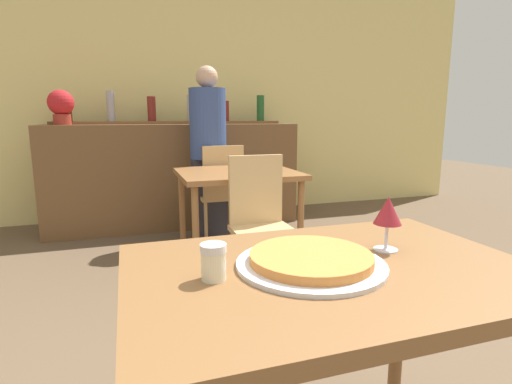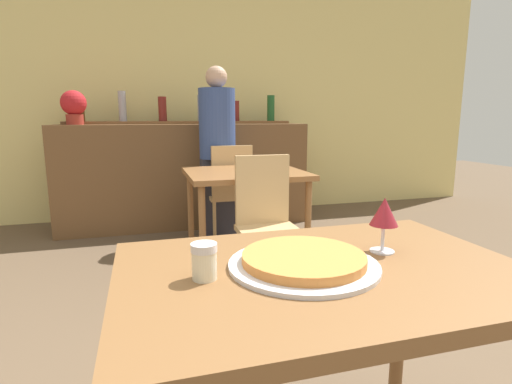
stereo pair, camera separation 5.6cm
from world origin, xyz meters
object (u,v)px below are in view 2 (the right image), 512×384
at_px(wine_glass, 384,213).
at_px(cheese_shaker, 204,261).
at_px(chair_far_side_front, 266,215).
at_px(potted_plant, 74,105).
at_px(pizza_tray, 303,261).
at_px(chair_far_side_back, 230,187).
at_px(person_standing, 218,148).

bearing_deg(wine_glass, cheese_shaker, -174.03).
distance_m(chair_far_side_front, potted_plant, 2.39).
distance_m(chair_far_side_front, pizza_tray, 1.66).
height_order(chair_far_side_front, chair_far_side_back, same).
xyz_separation_m(chair_far_side_front, chair_far_side_back, (0.00, 1.15, 0.00)).
bearing_deg(pizza_tray, cheese_shaker, -178.75).
bearing_deg(person_standing, potted_plant, 157.87).
relative_size(person_standing, potted_plant, 4.95).
height_order(pizza_tray, person_standing, person_standing).
xyz_separation_m(wine_glass, potted_plant, (-1.26, 3.32, 0.38)).
height_order(chair_far_side_back, person_standing, person_standing).
bearing_deg(chair_far_side_back, potted_plant, -24.26).
distance_m(pizza_tray, person_standing, 2.85).
xyz_separation_m(chair_far_side_front, wine_glass, (-0.13, -1.54, 0.38)).
distance_m(pizza_tray, wine_glass, 0.29).
bearing_deg(chair_far_side_back, chair_far_side_front, 90.00).
distance_m(cheese_shaker, person_standing, 2.90).
distance_m(pizza_tray, cheese_shaker, 0.26).
height_order(chair_far_side_back, wine_glass, wine_glass).
bearing_deg(person_standing, chair_far_side_front, -85.66).
bearing_deg(pizza_tray, chair_far_side_front, 75.87).
height_order(chair_far_side_back, cheese_shaker, chair_far_side_back).
bearing_deg(chair_far_side_back, person_standing, -46.55).
distance_m(pizza_tray, potted_plant, 3.54).
height_order(person_standing, potted_plant, person_standing).
bearing_deg(person_standing, chair_far_side_back, -46.55).
bearing_deg(person_standing, wine_glass, -90.82).
distance_m(person_standing, wine_glass, 2.79).
xyz_separation_m(chair_far_side_back, cheese_shaker, (-0.66, -2.74, 0.32)).
relative_size(chair_far_side_back, pizza_tray, 2.33).
relative_size(chair_far_side_back, person_standing, 0.56).
bearing_deg(cheese_shaker, person_standing, 78.80).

